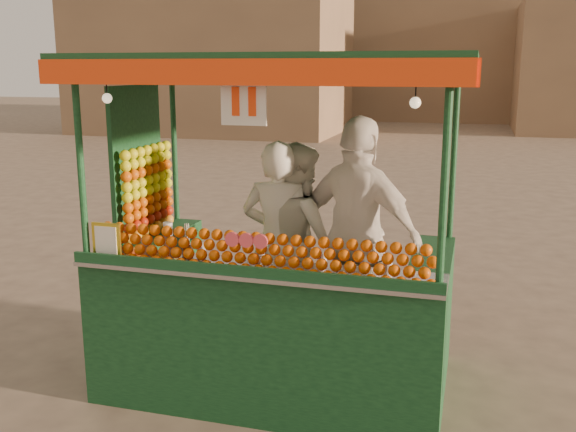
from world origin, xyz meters
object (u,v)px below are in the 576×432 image
(vendor_left, at_px, (278,242))
(juice_cart, at_px, (267,285))
(vendor_middle, at_px, (298,240))
(vendor_right, at_px, (359,235))

(vendor_left, bearing_deg, juice_cart, 88.73)
(vendor_middle, distance_m, vendor_right, 0.56)
(juice_cart, height_order, vendor_middle, juice_cart)
(vendor_middle, bearing_deg, vendor_right, -143.65)
(vendor_left, bearing_deg, vendor_right, 179.53)
(vendor_left, relative_size, vendor_middle, 1.02)
(vendor_right, bearing_deg, vendor_left, 22.35)
(juice_cart, relative_size, vendor_left, 1.74)
(juice_cart, distance_m, vendor_left, 0.38)
(vendor_middle, bearing_deg, juice_cart, 123.57)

